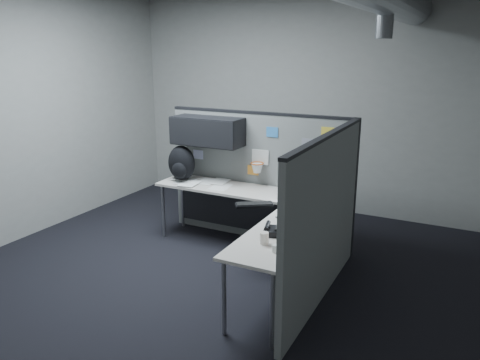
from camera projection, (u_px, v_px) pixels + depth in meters
The scene contains 12 objects.
room at pixel (265, 80), 4.12m from camera, with size 5.62×5.62×3.22m.
partition_back at pixel (244, 162), 5.82m from camera, with size 2.44×0.42×1.63m.
partition_right at pixel (325, 218), 4.41m from camera, with size 0.07×2.23×1.63m.
desk at pixel (255, 209), 5.30m from camera, with size 2.31×2.11×0.73m.
monitor at pixel (318, 178), 5.15m from camera, with size 0.62×0.62×0.51m.
keyboard at pixel (254, 205), 5.02m from camera, with size 0.42×0.35×0.04m.
mouse at pixel (291, 217), 4.65m from camera, with size 0.31×0.31×0.05m.
phone at pixel (274, 230), 4.25m from camera, with size 0.23×0.24×0.09m.
bottles at pixel (282, 248), 3.88m from camera, with size 0.14×0.19×0.09m.
cup at pixel (264, 238), 4.03m from camera, with size 0.08×0.08×0.11m, color silver.
papers at pixel (201, 182), 5.90m from camera, with size 0.86×0.58×0.02m.
backpack at pixel (181, 164), 5.95m from camera, with size 0.38×0.34×0.45m.
Camera 1 is at (2.27, -3.84, 2.36)m, focal length 35.00 mm.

